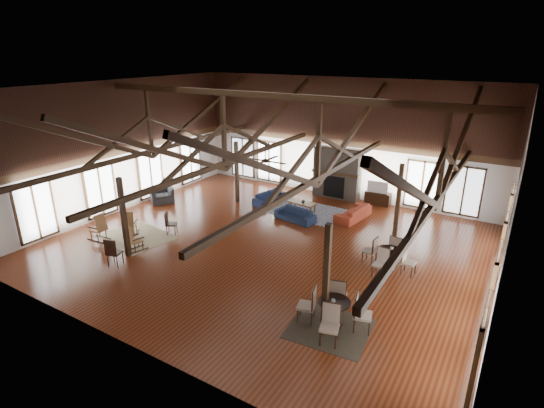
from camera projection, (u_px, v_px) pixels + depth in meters
The scene contains 31 objects.
floor at pixel (269, 245), 16.74m from camera, with size 16.00×16.00×0.00m, color #622B14.
ceiling at pixel (268, 88), 14.66m from camera, with size 16.00×14.00×0.02m, color black.
wall_back at pixel (341, 139), 21.31m from camera, with size 16.00×0.02×6.00m, color silver.
wall_front at pixel (114, 241), 10.08m from camera, with size 16.00×0.02×6.00m, color silver.
wall_left at pixel (121, 147), 19.58m from camera, with size 0.02×14.00×6.00m, color silver.
wall_right at pixel (512, 212), 11.81m from camera, with size 0.02×14.00×6.00m, color silver.
roof_truss at pixel (268, 144), 15.34m from camera, with size 15.60×14.07×3.14m.
post_grid at pixel (268, 209), 16.21m from camera, with size 8.16×7.16×3.05m.
fireplace at pixel (337, 173), 21.64m from camera, with size 2.50×0.69×2.60m.
ceiling_fan at pixel (265, 160), 14.40m from camera, with size 1.60×1.60×0.75m.
sofa_navy_front at pixel (295, 215), 19.01m from camera, with size 1.87×0.73×0.55m, color #141F38.
sofa_navy_left at pixel (271, 198), 21.14m from camera, with size 0.74×1.89×0.55m, color #182142.
sofa_orange at pixel (353, 212), 19.18m from camera, with size 0.82×2.10×0.61m, color maroon.
coffee_table at pixel (303, 203), 19.95m from camera, with size 1.34×0.80×0.48m.
vase at pixel (303, 201), 19.80m from camera, with size 0.17×0.17×0.18m, color #B2B2B2.
armchair at pixel (162, 195), 21.27m from camera, with size 1.12×0.98×0.73m, color #2A2A2C.
side_table_lamp at pixel (165, 189), 21.95m from camera, with size 0.44×0.44×1.13m.
rocking_chair_a at pixel (129, 224), 17.44m from camera, with size 0.80×0.92×1.05m.
rocking_chair_b at pixel (134, 240), 16.10m from camera, with size 0.59×0.84×0.98m.
rocking_chair_c at pixel (99, 228), 16.98m from camera, with size 0.90×0.53×1.13m.
side_chair_a at pixel (169, 221), 17.50m from camera, with size 0.58×0.58×1.00m.
side_chair_b at pixel (112, 251), 14.87m from camera, with size 0.57×0.57×1.08m.
cafe_table_near at pixel (334, 309), 11.71m from camera, with size 2.13×2.13×1.09m.
cafe_table_far at pixel (389, 255), 14.80m from camera, with size 1.94×1.94×1.00m.
cup_near at pixel (333, 301), 11.56m from camera, with size 0.11×0.11×0.09m, color #B2B2B2.
cup_far at pixel (392, 248), 14.73m from camera, with size 0.12×0.12×0.09m, color #B2B2B2.
tv_console at pixel (378, 198), 20.97m from camera, with size 1.24×0.47×0.62m, color black.
television at pixel (378, 187), 20.79m from camera, with size 1.00×0.13×0.58m, color #B2B2B2.
rug_tan at pixel (136, 237), 17.43m from camera, with size 2.80×2.20×0.01m, color tan.
rug_navy at pixel (307, 211), 20.16m from camera, with size 3.31×2.48×0.01m, color #1A234A.
rug_dark at pixel (330, 328), 11.75m from camera, with size 2.15×1.96×0.01m, color black.
Camera 1 is at (7.95, -12.88, 7.32)m, focal length 28.00 mm.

